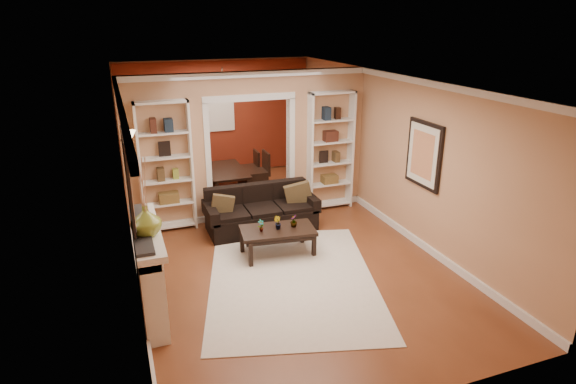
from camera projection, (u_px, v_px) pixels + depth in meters
name	position (u px, v px, depth m)	size (l,w,h in m)	color
floor	(271.00, 239.00, 8.25)	(8.00, 8.00, 0.00)	brown
ceiling	(269.00, 79.00, 7.33)	(8.00, 8.00, 0.00)	white
wall_back	(217.00, 118.00, 11.32)	(8.00, 8.00, 0.00)	tan
wall_front	(411.00, 284.00, 4.26)	(8.00, 8.00, 0.00)	tan
wall_left	(125.00, 179.00, 7.06)	(8.00, 8.00, 0.00)	tan
wall_right	(391.00, 151.00, 8.52)	(8.00, 8.00, 0.00)	tan
partition_wall	(250.00, 146.00, 8.85)	(4.50, 0.15, 2.70)	tan
red_back_panel	(218.00, 120.00, 11.30)	(4.44, 0.04, 2.64)	maroon
dining_window	(218.00, 110.00, 11.19)	(0.78, 0.03, 0.98)	#8CA5CC
area_rug	(292.00, 279.00, 6.97)	(2.35, 3.29, 0.01)	beige
sofa	(261.00, 209.00, 8.51)	(1.97, 0.85, 0.77)	black
pillow_left	(222.00, 205.00, 8.20)	(0.37, 0.11, 0.37)	brown
pillow_right	(299.00, 193.00, 8.64)	(0.46, 0.13, 0.46)	brown
coffee_table	(278.00, 242.00, 7.65)	(1.16, 0.63, 0.44)	black
plant_left	(261.00, 226.00, 7.46)	(0.10, 0.07, 0.20)	#336626
plant_center	(278.00, 223.00, 7.54)	(0.11, 0.09, 0.21)	#336626
plant_right	(294.00, 221.00, 7.63)	(0.11, 0.11, 0.19)	#336626
bookshelf_left	(166.00, 168.00, 8.26)	(0.90, 0.30, 2.30)	white
bookshelf_right	(330.00, 151.00, 9.27)	(0.90, 0.30, 2.30)	white
fireplace	(151.00, 270.00, 6.05)	(0.32, 1.70, 1.16)	white
vase	(146.00, 221.00, 5.60)	(0.36, 0.36, 0.37)	olive
mirror	(128.00, 180.00, 5.59)	(0.03, 0.95, 1.10)	silver
wall_sconce	(126.00, 138.00, 7.42)	(0.18, 0.18, 0.22)	#FFE0A5
framed_art	(423.00, 155.00, 7.56)	(0.04, 0.85, 1.05)	black
dining_table	(227.00, 180.00, 10.44)	(0.81, 1.44, 0.51)	black
dining_chair_nw	(204.00, 181.00, 9.95)	(0.39, 0.39, 0.79)	black
dining_chair_ne	(255.00, 172.00, 10.29)	(0.46, 0.46, 0.93)	black
dining_chair_sw	(199.00, 170.00, 10.46)	(0.45, 0.45, 0.92)	black
dining_chair_se	(248.00, 168.00, 10.84)	(0.39, 0.39, 0.79)	black
chandelier	(229.00, 98.00, 9.95)	(0.50, 0.50, 0.30)	#352118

